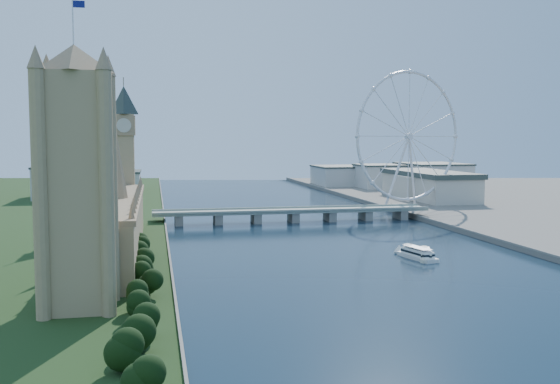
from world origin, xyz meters
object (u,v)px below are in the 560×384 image
object	(u,v)px
london_eye	(409,137)
tour_boat_near	(425,259)
victoria_tower	(77,170)
tour_boat_far	(417,259)

from	to	relation	value
london_eye	tour_boat_near	bearing A→B (deg)	-110.65
victoria_tower	tour_boat_far	distance (m)	194.11
victoria_tower	tour_boat_near	size ratio (longest dim) A/B	4.09
london_eye	tour_boat_near	world-z (taller)	london_eye
london_eye	victoria_tower	bearing A→B (deg)	-130.35
tour_boat_near	victoria_tower	bearing A→B (deg)	-134.44
london_eye	tour_boat_far	size ratio (longest dim) A/B	3.96
london_eye	tour_boat_far	bearing A→B (deg)	-111.68
victoria_tower	tour_boat_near	world-z (taller)	victoria_tower
tour_boat_near	tour_boat_far	bearing A→B (deg)	-179.07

